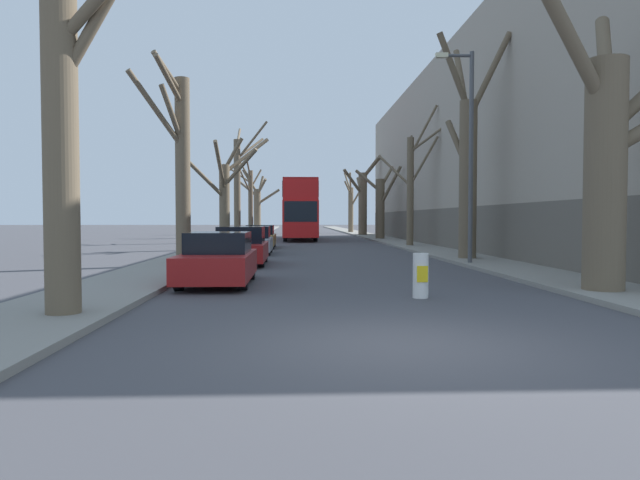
% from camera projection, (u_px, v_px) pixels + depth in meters
% --- Properties ---
extents(ground_plane, '(300.00, 300.00, 0.00)m').
position_uv_depth(ground_plane, '(403.00, 345.00, 7.71)').
color(ground_plane, '#424247').
extents(sidewalk_left, '(2.48, 120.00, 0.12)m').
position_uv_depth(sidewalk_left, '(251.00, 235.00, 57.36)').
color(sidewalk_left, gray).
rests_on(sidewalk_left, ground).
extents(sidewalk_right, '(2.48, 120.00, 0.12)m').
position_uv_depth(sidewalk_right, '(365.00, 235.00, 57.88)').
color(sidewalk_right, gray).
rests_on(sidewalk_right, ground).
extents(building_facade_right, '(10.08, 47.56, 11.46)m').
position_uv_depth(building_facade_right, '(508.00, 155.00, 35.87)').
color(building_facade_right, '#9E9384').
rests_on(building_facade_right, ground).
extents(street_tree_left_0, '(2.33, 1.39, 7.89)m').
position_uv_depth(street_tree_left_0, '(65.00, 94.00, 9.45)').
color(street_tree_left_0, brown).
rests_on(street_tree_left_0, ground).
extents(street_tree_left_1, '(1.82, 2.14, 7.44)m').
position_uv_depth(street_tree_left_1, '(180.00, 162.00, 20.63)').
color(street_tree_left_1, brown).
rests_on(street_tree_left_1, ground).
extents(street_tree_left_2, '(4.26, 4.36, 6.36)m').
position_uv_depth(street_tree_left_2, '(226.00, 195.00, 31.21)').
color(street_tree_left_2, brown).
rests_on(street_tree_left_2, ground).
extents(street_tree_left_3, '(2.43, 3.10, 8.72)m').
position_uv_depth(street_tree_left_3, '(239.00, 184.00, 40.72)').
color(street_tree_left_3, brown).
rests_on(street_tree_left_3, ground).
extents(street_tree_left_4, '(3.63, 3.18, 7.71)m').
position_uv_depth(street_tree_left_4, '(249.00, 197.00, 51.93)').
color(street_tree_left_4, brown).
rests_on(street_tree_left_4, ground).
extents(street_tree_left_5, '(4.87, 3.64, 7.04)m').
position_uv_depth(street_tree_left_5, '(257.00, 206.00, 61.99)').
color(street_tree_left_5, brown).
rests_on(street_tree_left_5, ground).
extents(street_tree_right_0, '(4.92, 2.43, 7.02)m').
position_uv_depth(street_tree_right_0, '(609.00, 155.00, 12.62)').
color(street_tree_right_0, brown).
rests_on(street_tree_right_0, ground).
extents(street_tree_right_1, '(3.12, 2.53, 9.05)m').
position_uv_depth(street_tree_right_1, '(468.00, 163.00, 22.96)').
color(street_tree_right_1, brown).
rests_on(street_tree_right_1, ground).
extents(street_tree_right_2, '(3.69, 3.08, 8.42)m').
position_uv_depth(street_tree_right_2, '(412.00, 183.00, 34.06)').
color(street_tree_right_2, brown).
rests_on(street_tree_right_2, ground).
extents(street_tree_right_3, '(3.42, 4.20, 6.12)m').
position_uv_depth(street_tree_right_3, '(381.00, 204.00, 45.92)').
color(street_tree_right_3, brown).
rests_on(street_tree_right_3, ground).
extents(street_tree_right_4, '(4.07, 3.52, 8.01)m').
position_uv_depth(street_tree_right_4, '(363.00, 199.00, 56.59)').
color(street_tree_right_4, brown).
rests_on(street_tree_right_4, ground).
extents(street_tree_right_5, '(2.28, 4.93, 7.43)m').
position_uv_depth(street_tree_right_5, '(351.00, 205.00, 67.97)').
color(street_tree_right_5, brown).
rests_on(street_tree_right_5, ground).
extents(double_decker_bus, '(2.63, 11.32, 4.66)m').
position_uv_depth(double_decker_bus, '(300.00, 207.00, 45.80)').
color(double_decker_bus, red).
rests_on(double_decker_bus, ground).
extents(parked_car_0, '(1.75, 4.05, 1.36)m').
position_uv_depth(parked_car_0, '(218.00, 260.00, 14.83)').
color(parked_car_0, maroon).
rests_on(parked_car_0, ground).
extents(parked_car_1, '(1.87, 4.04, 1.42)m').
position_uv_depth(parked_car_1, '(241.00, 247.00, 21.21)').
color(parked_car_1, maroon).
rests_on(parked_car_1, ground).
extents(parked_car_2, '(1.76, 3.96, 1.34)m').
position_uv_depth(parked_car_2, '(253.00, 241.00, 27.56)').
color(parked_car_2, '#9EA3AD').
rests_on(parked_car_2, ground).
extents(parked_car_3, '(1.73, 4.41, 1.34)m').
position_uv_depth(parked_car_3, '(260.00, 237.00, 33.23)').
color(parked_car_3, olive).
rests_on(parked_car_3, ground).
extents(lamp_post, '(1.40, 0.20, 7.70)m').
position_uv_depth(lamp_post, '(468.00, 147.00, 20.51)').
color(lamp_post, '#4C4F54').
rests_on(lamp_post, ground).
extents(traffic_bollard, '(0.34, 0.35, 0.97)m').
position_uv_depth(traffic_bollard, '(421.00, 276.00, 12.29)').
color(traffic_bollard, white).
rests_on(traffic_bollard, ground).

